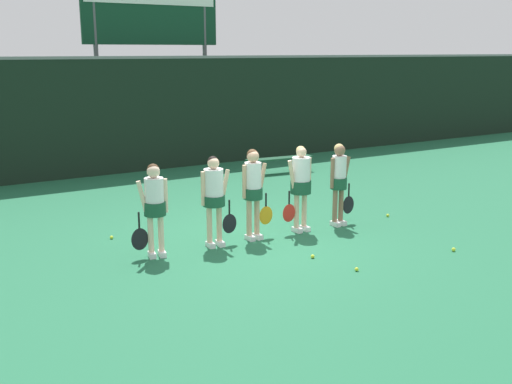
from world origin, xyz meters
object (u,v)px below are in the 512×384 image
scoreboard (152,31)px  tennis_ball_2 (135,238)px  tennis_ball_3 (388,215)px  tennis_ball_5 (454,249)px  tennis_ball_4 (357,269)px  player_4 (339,178)px  player_2 (253,186)px  tennis_ball_0 (112,237)px  player_0 (154,202)px  player_3 (301,181)px  player_1 (214,193)px  bench_courtside (280,160)px  tennis_ball_1 (313,256)px

scoreboard → tennis_ball_2: (-3.59, -7.90, -4.06)m
tennis_ball_2 → tennis_ball_3: (5.24, -1.25, -0.00)m
tennis_ball_5 → tennis_ball_4: bearing=176.6°
player_4 → tennis_ball_3: 1.63m
player_2 → tennis_ball_2: 2.46m
tennis_ball_0 → scoreboard: bearing=62.6°
tennis_ball_2 → tennis_ball_5: size_ratio=1.03×
player_0 → player_2: size_ratio=0.95×
tennis_ball_0 → tennis_ball_3: 5.81m
scoreboard → tennis_ball_4: 12.08m
player_3 → player_4: bearing=-6.8°
tennis_ball_2 → player_1: bearing=-43.7°
bench_courtside → tennis_ball_4: bench_courtside is taller
player_3 → tennis_ball_4: 2.55m
scoreboard → player_2: size_ratio=3.01×
tennis_ball_1 → tennis_ball_2: size_ratio=0.92×
player_1 → tennis_ball_4: 2.88m
scoreboard → tennis_ball_2: size_ratio=72.14×
tennis_ball_5 → tennis_ball_2: bearing=142.7°
tennis_ball_2 → tennis_ball_3: bearing=-13.4°
tennis_ball_1 → tennis_ball_5: bearing=-22.7°
player_3 → tennis_ball_3: bearing=-6.6°
player_2 → player_3: bearing=-2.5°
player_2 → tennis_ball_1: 1.80m
player_1 → tennis_ball_1: bearing=-47.7°
player_3 → tennis_ball_5: size_ratio=24.38×
player_4 → tennis_ball_0: player_4 is taller
bench_courtside → tennis_ball_3: (-0.59, -5.20, -0.36)m
tennis_ball_2 → tennis_ball_5: 5.86m
player_2 → tennis_ball_5: bearing=-43.2°
player_1 → bench_courtside: bearing=51.4°
bench_courtside → tennis_ball_5: size_ratio=29.71×
player_2 → tennis_ball_5: player_2 is taller
scoreboard → player_0: scoreboard is taller
player_2 → tennis_ball_4: bearing=-77.0°
bench_courtside → player_2: 6.40m
player_1 → tennis_ball_1: (1.14, -1.47, -0.96)m
player_4 → tennis_ball_4: (-1.39, -2.25, -0.96)m
player_0 → tennis_ball_1: player_0 is taller
scoreboard → player_3: bearing=-93.7°
bench_courtside → player_4: player_4 is taller
tennis_ball_4 → bench_courtside: bearing=65.9°
tennis_ball_1 → player_3: bearing=63.0°
player_1 → tennis_ball_3: bearing=2.2°
tennis_ball_2 → tennis_ball_5: tennis_ball_2 is taller
tennis_ball_3 → tennis_ball_5: size_ratio=0.95×
tennis_ball_3 → player_3: bearing=176.9°
tennis_ball_5 → bench_courtside: bearing=81.1°
player_2 → tennis_ball_2: bearing=150.0°
player_0 → player_4: (3.92, -0.11, 0.03)m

